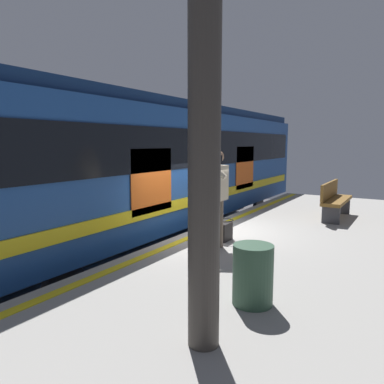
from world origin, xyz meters
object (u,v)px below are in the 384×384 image
at_px(train_carriage, 163,162).
at_px(bench, 334,198).
at_px(passenger, 217,191).
at_px(trash_bin, 253,275).
at_px(handbag, 225,231).
at_px(station_column, 204,168).

height_order(train_carriage, bench, train_carriage).
xyz_separation_m(passenger, trash_bin, (1.79, 1.41, -0.67)).
bearing_deg(passenger, bench, 161.68).
height_order(train_carriage, handbag, train_carriage).
height_order(handbag, station_column, station_column).
height_order(passenger, handbag, passenger).
relative_size(handbag, station_column, 0.13).
height_order(station_column, trash_bin, station_column).
height_order(passenger, station_column, station_column).
bearing_deg(trash_bin, handbag, -146.96).
xyz_separation_m(train_carriage, bench, (-1.27, 4.31, -0.85)).
distance_m(station_column, trash_bin, 1.66).
distance_m(train_carriage, passenger, 3.99).
xyz_separation_m(train_carriage, passenger, (2.57, 3.04, -0.32)).
height_order(handbag, trash_bin, trash_bin).
xyz_separation_m(handbag, station_column, (3.36, 1.45, 1.45)).
bearing_deg(trash_bin, station_column, -3.24).
bearing_deg(trash_bin, passenger, -141.79).
distance_m(passenger, trash_bin, 2.38).
xyz_separation_m(train_carriage, handbag, (2.04, 2.94, -1.15)).
relative_size(passenger, trash_bin, 2.46).
bearing_deg(passenger, train_carriage, -130.20).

